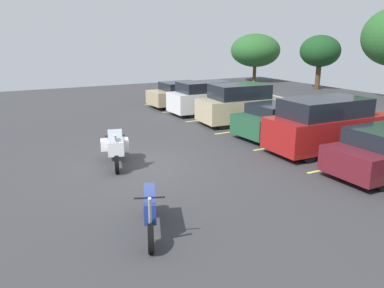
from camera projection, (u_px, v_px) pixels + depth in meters
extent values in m
cube|color=#38383A|center=(138.00, 167.00, 12.97)|extent=(44.00, 44.00, 0.10)
cylinder|color=black|center=(117.00, 164.00, 12.15)|extent=(0.66, 0.28, 0.65)
cylinder|color=black|center=(115.00, 149.00, 13.73)|extent=(0.66, 0.28, 0.65)
cube|color=white|center=(115.00, 143.00, 12.82)|extent=(1.33, 0.72, 0.51)
cylinder|color=#B2B2B7|center=(116.00, 150.00, 12.15)|extent=(0.51, 0.20, 1.12)
cylinder|color=black|center=(115.00, 136.00, 12.10)|extent=(0.19, 0.61, 0.04)
cube|color=white|center=(116.00, 148.00, 12.11)|extent=(0.55, 0.59, 0.45)
cube|color=#B2C1CC|center=(115.00, 136.00, 11.95)|extent=(0.27, 0.47, 0.39)
cube|color=white|center=(125.00, 144.00, 13.29)|extent=(0.49, 0.34, 0.36)
cube|color=white|center=(104.00, 145.00, 13.14)|extent=(0.49, 0.34, 0.36)
cylinder|color=black|center=(151.00, 239.00, 7.68)|extent=(0.60, 0.33, 0.60)
cylinder|color=black|center=(150.00, 204.00, 9.30)|extent=(0.60, 0.33, 0.60)
cube|color=navy|center=(150.00, 203.00, 8.38)|extent=(1.27, 0.69, 0.44)
cylinder|color=#B2B2B7|center=(150.00, 218.00, 7.69)|extent=(0.48, 0.24, 1.08)
cylinder|color=black|center=(150.00, 198.00, 7.66)|extent=(0.26, 0.59, 0.04)
cube|color=#EAE066|center=(179.00, 102.00, 25.50)|extent=(0.12, 4.79, 0.01)
cube|color=#EAE066|center=(199.00, 109.00, 23.06)|extent=(0.12, 4.79, 0.01)
cube|color=#EAE066|center=(225.00, 117.00, 20.62)|extent=(0.12, 4.79, 0.01)
cube|color=#EAE066|center=(258.00, 128.00, 18.19)|extent=(0.12, 4.79, 0.01)
cube|color=#EAE066|center=(301.00, 143.00, 15.75)|extent=(0.12, 4.79, 0.01)
cube|color=#EAE066|center=(359.00, 162.00, 13.31)|extent=(0.12, 4.79, 0.01)
cube|color=tan|center=(185.00, 96.00, 23.82)|extent=(2.00, 4.58, 0.81)
cube|color=black|center=(181.00, 86.00, 23.49)|extent=(1.79, 2.29, 0.48)
cylinder|color=black|center=(200.00, 97.00, 25.30)|extent=(0.24, 0.70, 0.70)
cylinder|color=black|center=(213.00, 100.00, 23.94)|extent=(0.24, 0.70, 0.70)
cylinder|color=black|center=(157.00, 101.00, 23.85)|extent=(0.24, 0.70, 0.70)
cylinder|color=black|center=(169.00, 105.00, 22.49)|extent=(0.24, 0.70, 0.70)
cube|color=white|center=(210.00, 100.00, 21.65)|extent=(1.82, 4.63, 1.04)
cube|color=black|center=(204.00, 87.00, 21.25)|extent=(1.67, 2.74, 0.55)
cylinder|color=black|center=(225.00, 103.00, 23.12)|extent=(0.23, 0.63, 0.63)
cylinder|color=black|center=(240.00, 107.00, 21.83)|extent=(0.23, 0.63, 0.63)
cylinder|color=black|center=(179.00, 108.00, 21.69)|extent=(0.23, 0.63, 0.63)
cylinder|color=black|center=(192.00, 112.00, 20.40)|extent=(0.23, 0.63, 0.63)
cube|color=#C1B289|center=(241.00, 109.00, 19.07)|extent=(2.18, 4.33, 1.05)
cube|color=black|center=(240.00, 91.00, 18.78)|extent=(1.93, 2.79, 0.70)
cylinder|color=black|center=(256.00, 112.00, 20.47)|extent=(0.26, 0.67, 0.65)
cylinder|color=black|center=(274.00, 117.00, 19.02)|extent=(0.26, 0.67, 0.65)
cylinder|color=black|center=(208.00, 116.00, 19.34)|extent=(0.26, 0.67, 0.65)
cylinder|color=black|center=(224.00, 123.00, 17.89)|extent=(0.26, 0.67, 0.65)
cube|color=#235638|center=(288.00, 121.00, 16.77)|extent=(2.16, 4.92, 0.83)
cube|color=black|center=(281.00, 108.00, 16.36)|extent=(1.90, 2.58, 0.42)
cylinder|color=black|center=(300.00, 120.00, 18.35)|extent=(0.25, 0.67, 0.66)
cylinder|color=black|center=(328.00, 127.00, 16.95)|extent=(0.25, 0.67, 0.66)
cylinder|color=black|center=(246.00, 128.00, 16.75)|extent=(0.25, 0.67, 0.66)
cylinder|color=black|center=(272.00, 137.00, 15.34)|extent=(0.25, 0.67, 0.66)
cube|color=maroon|center=(327.00, 131.00, 14.46)|extent=(2.05, 4.82, 1.15)
cube|color=black|center=(325.00, 107.00, 14.12)|extent=(1.85, 3.25, 0.67)
cylinder|color=black|center=(340.00, 133.00, 15.98)|extent=(0.24, 0.65, 0.64)
cylinder|color=black|center=(374.00, 143.00, 14.56)|extent=(0.24, 0.65, 0.64)
cylinder|color=black|center=(278.00, 142.00, 14.60)|extent=(0.24, 0.65, 0.64)
cylinder|color=black|center=(309.00, 154.00, 13.18)|extent=(0.24, 0.65, 0.64)
cylinder|color=black|center=(338.00, 164.00, 12.17)|extent=(0.22, 0.64, 0.64)
cylinder|color=black|center=(383.00, 180.00, 10.79)|extent=(0.22, 0.64, 0.64)
cylinder|color=#4C3823|center=(254.00, 74.00, 36.50)|extent=(0.32, 0.32, 1.42)
ellipsoid|color=#285B28|center=(255.00, 50.00, 35.89)|extent=(4.59, 4.59, 3.05)
cylinder|color=#4C3823|center=(318.00, 78.00, 31.39)|extent=(0.41, 0.41, 1.82)
ellipsoid|color=#19421E|center=(320.00, 51.00, 30.80)|extent=(3.21, 3.21, 2.51)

